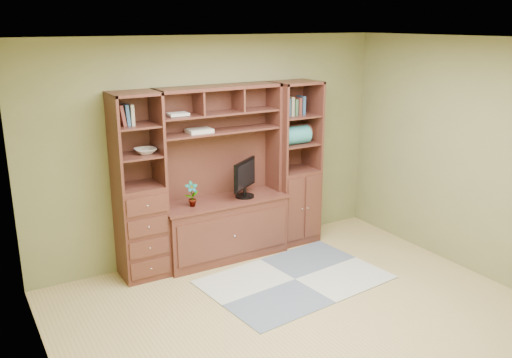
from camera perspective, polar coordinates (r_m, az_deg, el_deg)
room at (r=4.80m, az=6.14°, el=-1.37°), size 4.60×4.10×2.64m
center_hutch at (r=6.29m, az=-3.43°, el=0.37°), size 1.54×0.53×2.05m
left_tower at (r=5.96m, az=-12.21°, el=-0.88°), size 0.50×0.45×2.05m
right_tower at (r=6.83m, az=4.10°, el=1.64°), size 0.55×0.45×2.05m
rug at (r=6.09m, az=4.13°, el=-10.51°), size 2.05×1.48×0.01m
monitor at (r=6.37m, az=-1.21°, el=0.75°), size 0.54×0.48×0.62m
orchid at (r=6.13m, az=-6.77°, el=-1.59°), size 0.15×0.10×0.29m
magazines at (r=6.14m, az=-5.99°, el=5.07°), size 0.28×0.20×0.04m
bowl at (r=5.89m, az=-11.58°, el=2.91°), size 0.23×0.23×0.06m
blanket_teal at (r=6.67m, az=4.05°, el=4.61°), size 0.38×0.22×0.22m
blanket_red at (r=6.85m, az=4.28°, el=4.88°), size 0.38×0.21×0.21m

